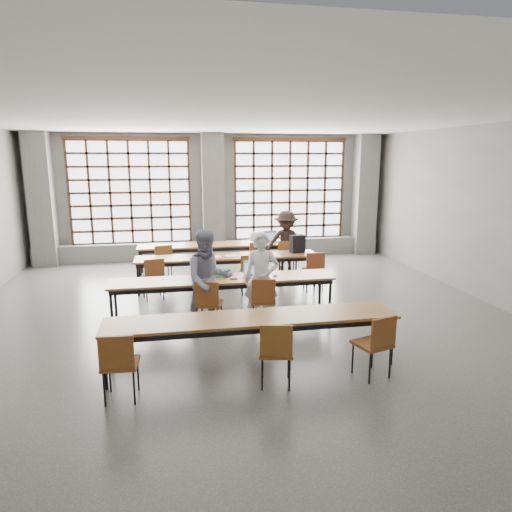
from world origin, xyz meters
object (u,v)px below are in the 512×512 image
(chair_back_left, at_px, (163,259))
(student_male, at_px, (261,279))
(chair_mid_right, at_px, (314,267))
(chair_front_left, at_px, (208,300))
(laptop_front, at_px, (253,272))
(chair_front_right, at_px, (263,297))
(desk_row_b, at_px, (228,259))
(laptop_back, at_px, (271,239))
(phone, at_px, (234,279))
(backpack, at_px, (297,244))
(chair_near_right, at_px, (377,340))
(mouse, at_px, (275,275))
(chair_back_mid, at_px, (256,255))
(chair_mid_left, at_px, (154,275))
(plastic_bag, at_px, (254,237))
(chair_near_mid, at_px, (276,348))
(student_back, at_px, (286,243))
(desk_row_c, at_px, (223,282))
(desk_row_d, at_px, (253,321))
(chair_back_right, at_px, (286,254))
(green_box, at_px, (220,275))
(chair_mid_centre, at_px, (250,270))
(chair_near_left, at_px, (119,360))
(desk_row_a, at_px, (219,246))
(red_pouch, at_px, (120,360))

(chair_back_left, height_order, student_male, student_male)
(chair_mid_right, bearing_deg, chair_front_left, -142.23)
(chair_back_left, bearing_deg, laptop_front, -56.90)
(chair_front_right, bearing_deg, chair_front_left, 179.80)
(desk_row_b, xyz_separation_m, laptop_back, (1.31, 1.53, 0.13))
(desk_row_b, relative_size, phone, 30.77)
(backpack, bearing_deg, chair_front_right, -127.82)
(chair_near_right, relative_size, student_male, 0.54)
(student_male, distance_m, phone, 0.59)
(backpack, bearing_deg, mouse, -126.84)
(chair_front_left, relative_size, mouse, 8.98)
(chair_back_mid, relative_size, student_male, 0.54)
(chair_mid_left, xyz_separation_m, plastic_bag, (2.44, 2.09, 0.34))
(desk_row_b, relative_size, chair_near_mid, 4.55)
(chair_mid_left, bearing_deg, laptop_back, 36.65)
(chair_mid_right, bearing_deg, student_male, -130.61)
(chair_back_left, relative_size, plastic_bag, 3.08)
(student_back, bearing_deg, desk_row_c, -109.37)
(desk_row_d, xyz_separation_m, plastic_bag, (1.01, 5.43, 0.21))
(chair_back_right, height_order, chair_front_right, same)
(chair_near_right, distance_m, laptop_back, 6.12)
(chair_back_left, bearing_deg, chair_front_right, -62.69)
(chair_back_left, xyz_separation_m, laptop_back, (2.73, 0.74, 0.25))
(green_box, bearing_deg, chair_mid_centre, 57.33)
(mouse, bearing_deg, desk_row_c, 178.79)
(chair_near_left, bearing_deg, chair_mid_right, 47.44)
(student_male, bearing_deg, chair_near_left, -120.11)
(chair_near_left, height_order, phone, chair_near_left)
(desk_row_b, bearing_deg, student_male, -83.09)
(desk_row_d, height_order, backpack, backpack)
(chair_mid_centre, bearing_deg, backpack, 29.35)
(chair_front_right, bearing_deg, desk_row_a, 94.70)
(laptop_front, bearing_deg, chair_mid_right, 36.61)
(desk_row_a, bearing_deg, chair_back_left, -155.59)
(chair_back_mid, relative_size, chair_near_mid, 1.00)
(desk_row_c, height_order, green_box, green_box)
(desk_row_d, xyz_separation_m, mouse, (0.78, 2.06, 0.08))
(chair_mid_centre, height_order, chair_near_right, same)
(chair_back_mid, distance_m, green_box, 2.84)
(chair_mid_centre, bearing_deg, chair_near_left, -119.47)
(desk_row_c, distance_m, chair_back_right, 3.25)
(desk_row_a, xyz_separation_m, phone, (-0.09, -3.40, 0.07))
(plastic_bag, bearing_deg, chair_near_right, -85.12)
(plastic_bag, relative_size, red_pouch, 1.43)
(desk_row_d, relative_size, laptop_back, 10.87)
(desk_row_a, bearing_deg, desk_row_d, -91.13)
(chair_back_mid, xyz_separation_m, plastic_bag, (0.08, 0.68, 0.34))
(chair_mid_right, bearing_deg, backpack, 105.94)
(chair_back_left, xyz_separation_m, chair_near_right, (2.80, -5.38, 0.00))
(chair_back_left, relative_size, laptop_back, 2.39)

